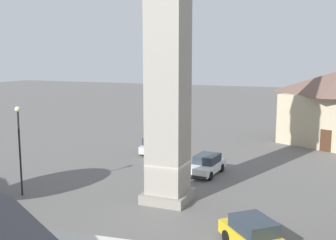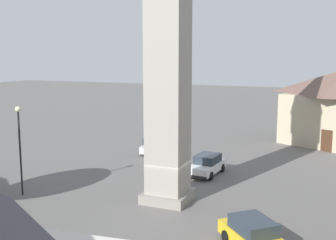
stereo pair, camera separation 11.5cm
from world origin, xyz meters
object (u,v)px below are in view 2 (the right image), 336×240
object	(u,v)px
car_white_side	(154,145)
pedestrian	(11,231)
car_blue_kerb	(254,236)
lamp_post	(19,138)
car_red_corner	(207,165)

from	to	relation	value
car_white_side	pedestrian	size ratio (longest dim) A/B	2.58
car_blue_kerb	car_white_side	size ratio (longest dim) A/B	0.96
lamp_post	car_blue_kerb	bearing A→B (deg)	-97.23
pedestrian	lamp_post	size ratio (longest dim) A/B	0.29
car_blue_kerb	lamp_post	world-z (taller)	lamp_post
car_white_side	lamp_post	size ratio (longest dim) A/B	0.75
car_blue_kerb	lamp_post	xyz separation A→B (m)	(1.97, 15.50, 3.06)
car_blue_kerb	car_white_side	world-z (taller)	same
car_white_side	car_blue_kerb	bearing A→B (deg)	-142.00
pedestrian	lamp_post	world-z (taller)	lamp_post
pedestrian	lamp_post	distance (m)	8.73
pedestrian	car_blue_kerb	bearing A→B (deg)	-66.63
car_blue_kerb	car_red_corner	bearing A→B (deg)	27.56
lamp_post	car_white_side	bearing A→B (deg)	-11.65
car_blue_kerb	car_white_side	xyz separation A→B (m)	(16.11, 12.58, 0.00)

